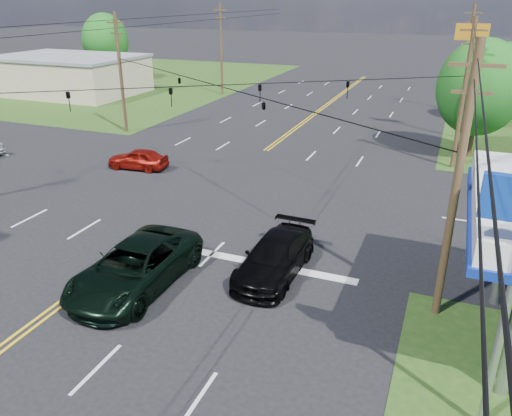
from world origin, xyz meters
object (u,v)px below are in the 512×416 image
at_px(pole_se, 456,186).
at_px(tree_right_a, 480,88).
at_px(pole_right_far, 467,58).
at_px(retail_nw, 69,76).
at_px(pole_ne, 464,93).
at_px(pole_nw, 121,72).
at_px(pickup_dkgreen, 135,266).
at_px(suv_black, 275,257).
at_px(pole_left_far, 221,48).
at_px(tree_right_b, 508,76).
at_px(tree_far_l, 105,40).

relative_size(pole_se, tree_right_a, 1.16).
bearing_deg(pole_right_far, tree_right_a, -86.42).
bearing_deg(tree_right_a, retail_nw, 167.20).
bearing_deg(pole_se, pole_ne, 90.00).
height_order(retail_nw, pole_right_far, pole_right_far).
relative_size(pole_nw, pickup_dkgreen, 1.48).
bearing_deg(pole_ne, tree_right_a, 71.57).
relative_size(retail_nw, pole_se, 1.68).
bearing_deg(suv_black, pole_nw, 139.62).
relative_size(pole_ne, suv_black, 1.78).
relative_size(pole_left_far, tree_right_b, 1.41).
height_order(tree_right_a, tree_far_l, tree_far_l).
xyz_separation_m(pole_se, pole_right_far, (0.00, 37.00, 0.25)).
bearing_deg(pole_right_far, retail_nw, -172.06).
distance_m(tree_right_a, tree_right_b, 12.27).
bearing_deg(tree_far_l, pole_right_far, -5.08).
xyz_separation_m(pole_nw, pickup_dkgreen, (14.93, -20.48, -4.02)).
bearing_deg(pickup_dkgreen, pole_left_far, 111.34).
height_order(pole_left_far, suv_black, pole_left_far).
xyz_separation_m(pole_nw, tree_right_a, (27.00, 3.00, -0.05)).
height_order(pole_ne, tree_far_l, pole_ne).
bearing_deg(pickup_dkgreen, retail_nw, 134.27).
xyz_separation_m(pole_right_far, pickup_dkgreen, (-11.07, -39.48, -4.28)).
distance_m(pole_left_far, tree_right_a, 31.39).
xyz_separation_m(pole_ne, pole_left_far, (-26.00, 19.00, 0.25)).
bearing_deg(pole_right_far, pole_left_far, 180.00).
relative_size(pole_left_far, tree_right_a, 1.22).
height_order(retail_nw, pole_se, pole_se).
xyz_separation_m(pole_left_far, pole_right_far, (26.00, 0.00, 0.00)).
bearing_deg(pole_ne, retail_nw, 163.18).
xyz_separation_m(retail_nw, pole_right_far, (43.00, 6.00, 3.17)).
xyz_separation_m(pole_se, pole_ne, (0.00, 18.00, 0.00)).
bearing_deg(tree_right_a, pole_left_far, 149.35).
xyz_separation_m(pole_se, suv_black, (-6.35, 0.45, -4.14)).
bearing_deg(tree_far_l, tree_right_a, -23.50).
distance_m(tree_far_l, pickup_dkgreen, 55.31).
relative_size(pole_se, suv_black, 1.78).
bearing_deg(suv_black, pole_ne, 71.49).
bearing_deg(suv_black, pole_right_far, 81.52).
xyz_separation_m(pole_left_far, tree_right_b, (29.50, -4.00, -0.95)).
relative_size(pole_se, pickup_dkgreen, 1.48).
height_order(pole_nw, tree_right_a, pole_nw).
distance_m(retail_nw, pickup_dkgreen, 46.27).
xyz_separation_m(retail_nw, pole_se, (43.00, -31.00, 2.92)).
xyz_separation_m(pole_se, tree_right_a, (1.00, 21.00, -0.05)).
height_order(retail_nw, pole_ne, pole_ne).
xyz_separation_m(pole_left_far, tree_right_a, (27.00, -16.00, -0.30)).
xyz_separation_m(tree_right_a, tree_far_l, (-46.00, 20.00, 0.33)).
height_order(pole_se, pole_left_far, pole_left_far).
bearing_deg(pole_right_far, pole_se, -90.00).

